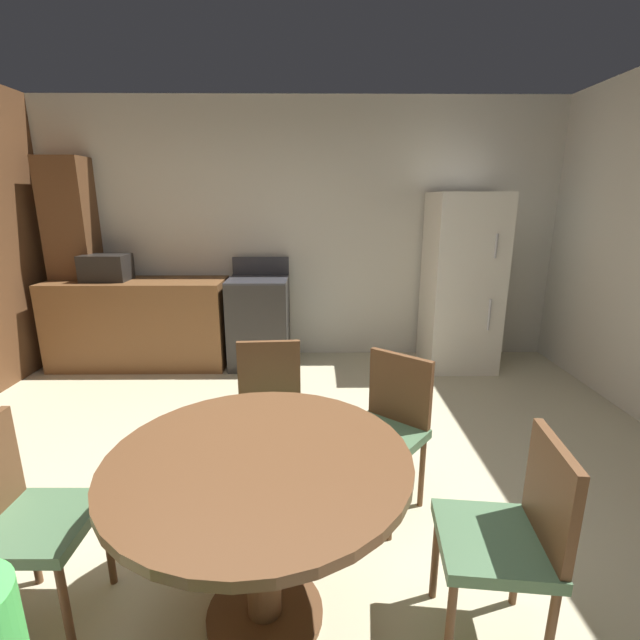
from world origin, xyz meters
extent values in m
plane|color=beige|center=(0.00, 0.00, 0.00)|extent=(14.00, 14.00, 0.00)
cube|color=beige|center=(0.00, 3.00, 1.35)|extent=(5.72, 0.12, 2.70)
cube|color=brown|center=(-1.67, 2.60, 0.45)|extent=(1.78, 0.60, 0.90)
cube|color=brown|center=(-2.34, 2.78, 1.05)|extent=(0.44, 0.36, 2.10)
cube|color=#2D2B28|center=(-0.43, 2.60, 0.45)|extent=(0.60, 0.60, 0.90)
cube|color=#38383D|center=(-0.43, 2.60, 0.91)|extent=(0.60, 0.60, 0.02)
cube|color=#38383D|center=(-0.43, 2.88, 1.01)|extent=(0.60, 0.04, 0.18)
cube|color=silver|center=(1.63, 2.55, 0.88)|extent=(0.68, 0.66, 1.76)
cylinder|color=#B2B2B7|center=(1.81, 2.21, 1.28)|extent=(0.02, 0.02, 0.22)
cylinder|color=#B2B2B7|center=(1.81, 2.21, 0.63)|extent=(0.02, 0.02, 0.30)
cube|color=black|center=(-1.95, 2.60, 1.03)|extent=(0.44, 0.32, 0.26)
cylinder|color=brown|center=(-0.06, -0.40, 0.01)|extent=(0.48, 0.48, 0.03)
cylinder|color=brown|center=(-0.06, -0.40, 0.36)|extent=(0.14, 0.14, 0.72)
cylinder|color=brown|center=(-0.06, -0.40, 0.74)|extent=(1.15, 1.15, 0.04)
cylinder|color=brown|center=(0.06, 0.32, 0.21)|extent=(0.03, 0.03, 0.43)
cylinder|color=brown|center=(-0.28, 0.30, 0.21)|extent=(0.03, 0.03, 0.43)
cylinder|color=brown|center=(0.04, 0.66, 0.21)|extent=(0.03, 0.03, 0.43)
cylinder|color=brown|center=(-0.30, 0.64, 0.21)|extent=(0.03, 0.03, 0.43)
cube|color=#4C704C|center=(-0.12, 0.48, 0.45)|extent=(0.43, 0.43, 0.05)
cube|color=brown|center=(-0.13, 0.66, 0.66)|extent=(0.38, 0.06, 0.42)
cylinder|color=brown|center=(0.63, -0.65, 0.21)|extent=(0.03, 0.03, 0.43)
cylinder|color=brown|center=(0.66, -0.31, 0.21)|extent=(0.03, 0.03, 0.43)
cylinder|color=brown|center=(0.96, -0.68, 0.21)|extent=(0.03, 0.03, 0.43)
cylinder|color=brown|center=(1.00, -0.35, 0.21)|extent=(0.03, 0.03, 0.43)
cube|color=#4C704C|center=(0.81, -0.50, 0.45)|extent=(0.44, 0.44, 0.05)
cube|color=brown|center=(0.99, -0.52, 0.66)|extent=(0.08, 0.38, 0.42)
cylinder|color=brown|center=(0.53, 0.04, 0.21)|extent=(0.03, 0.03, 0.43)
cylinder|color=brown|center=(0.27, 0.26, 0.21)|extent=(0.03, 0.03, 0.43)
cylinder|color=brown|center=(0.74, 0.30, 0.21)|extent=(0.03, 0.03, 0.43)
cylinder|color=brown|center=(0.48, 0.52, 0.21)|extent=(0.03, 0.03, 0.43)
cube|color=#4C704C|center=(0.50, 0.28, 0.45)|extent=(0.56, 0.56, 0.05)
cube|color=brown|center=(0.62, 0.41, 0.66)|extent=(0.31, 0.27, 0.42)
cylinder|color=brown|center=(-0.77, -0.22, 0.21)|extent=(0.03, 0.03, 0.43)
cylinder|color=brown|center=(-0.78, -0.56, 0.21)|extent=(0.03, 0.03, 0.43)
cylinder|color=brown|center=(-1.11, -0.22, 0.21)|extent=(0.03, 0.03, 0.43)
cube|color=#4C704C|center=(-0.95, -0.39, 0.45)|extent=(0.40, 0.40, 0.05)
camera|label=1|loc=(0.15, -1.89, 1.69)|focal=25.05mm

